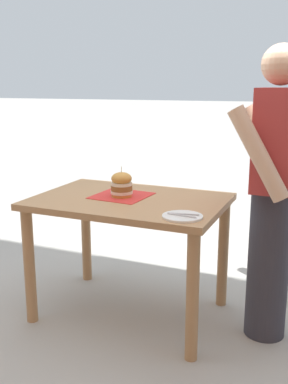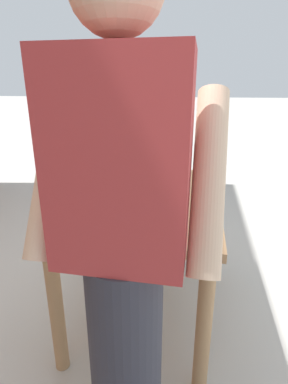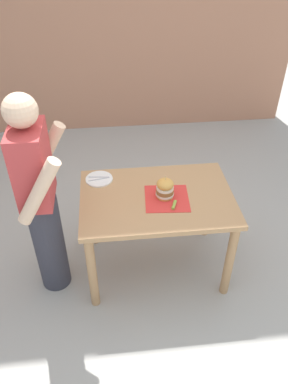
{
  "view_description": "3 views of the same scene",
  "coord_description": "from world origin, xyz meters",
  "views": [
    {
      "loc": [
        2.47,
        1.16,
        1.47
      ],
      "look_at": [
        0.0,
        0.1,
        0.83
      ],
      "focal_mm": 42.0,
      "sensor_mm": 36.0,
      "label": 1
    },
    {
      "loc": [
        -0.28,
        1.6,
        1.37
      ],
      "look_at": [
        0.0,
        0.1,
        0.83
      ],
      "focal_mm": 28.0,
      "sensor_mm": 36.0,
      "label": 2
    },
    {
      "loc": [
        -2.23,
        0.34,
        2.57
      ],
      "look_at": [
        0.0,
        0.1,
        0.83
      ],
      "focal_mm": 35.0,
      "sensor_mm": 36.0,
      "label": 3
    }
  ],
  "objects": [
    {
      "name": "ground_plane",
      "position": [
        0.0,
        0.0,
        0.0
      ],
      "size": [
        80.0,
        80.0,
        0.0
      ],
      "primitive_type": "plane",
      "color": "#ADAAA3"
    },
    {
      "name": "patio_table",
      "position": [
        0.0,
        0.0,
        0.65
      ],
      "size": [
        0.82,
        1.18,
        0.78
      ],
      "color": "tan",
      "rests_on": "ground"
    },
    {
      "name": "serving_paper",
      "position": [
        -0.04,
        -0.07,
        0.78
      ],
      "size": [
        0.36,
        0.36,
        0.0
      ],
      "primitive_type": "cube",
      "rotation": [
        0.0,
        0.0,
        -0.08
      ],
      "color": "red",
      "rests_on": "patio_table"
    },
    {
      "name": "sandwich",
      "position": [
        -0.01,
        -0.06,
        0.86
      ],
      "size": [
        0.14,
        0.14,
        0.19
      ],
      "color": "gold",
      "rests_on": "serving_paper"
    },
    {
      "name": "pickle_spear",
      "position": [
        -0.13,
        -0.11,
        0.8
      ],
      "size": [
        0.09,
        0.06,
        0.02
      ],
      "primitive_type": "cylinder",
      "rotation": [
        0.0,
        1.57,
        2.78
      ],
      "color": "#8EA83D",
      "rests_on": "serving_paper"
    },
    {
      "name": "side_plate_with_forks",
      "position": [
        0.27,
        0.44,
        0.79
      ],
      "size": [
        0.22,
        0.22,
        0.02
      ],
      "color": "white",
      "rests_on": "patio_table"
    },
    {
      "name": "diner_across_table",
      "position": [
        -0.08,
        0.86,
        0.88
      ],
      "size": [
        0.55,
        0.35,
        1.69
      ],
      "color": "#33333D",
      "rests_on": "ground"
    }
  ]
}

